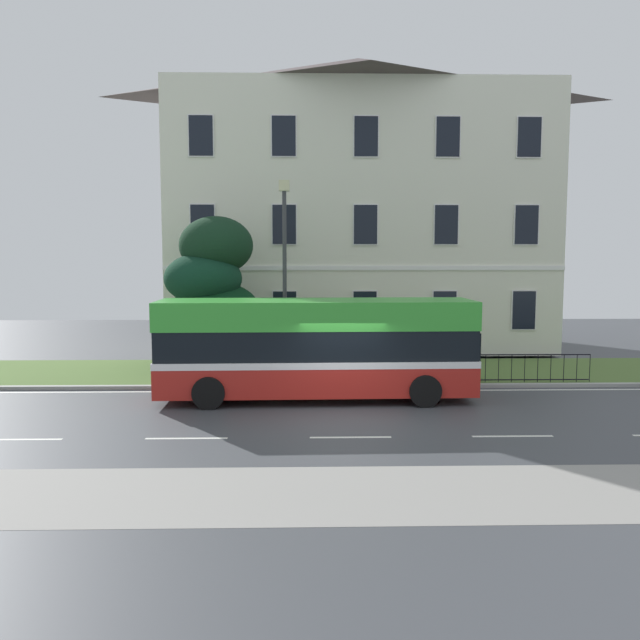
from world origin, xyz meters
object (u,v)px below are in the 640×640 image
(single_decker_bus, at_px, (316,347))
(litter_bin, at_px, (460,364))
(street_lamp_post, at_px, (285,267))
(evergreen_tree, at_px, (214,303))
(georgian_townhouse, at_px, (357,203))

(single_decker_bus, distance_m, litter_bin, 5.67)
(single_decker_bus, distance_m, street_lamp_post, 3.66)
(evergreen_tree, height_order, litter_bin, evergreen_tree)
(georgian_townhouse, xyz_separation_m, evergreen_tree, (-6.09, -6.71, -4.36))
(single_decker_bus, bearing_deg, street_lamp_post, 111.34)
(single_decker_bus, height_order, litter_bin, single_decker_bus)
(georgian_townhouse, bearing_deg, street_lamp_post, -109.28)
(evergreen_tree, relative_size, single_decker_bus, 0.61)
(georgian_townhouse, xyz_separation_m, street_lamp_post, (-3.27, -9.34, -2.96))
(georgian_townhouse, height_order, single_decker_bus, georgian_townhouse)
(evergreen_tree, bearing_deg, georgian_townhouse, 47.76)
(evergreen_tree, distance_m, litter_bin, 9.54)
(georgian_townhouse, xyz_separation_m, single_decker_bus, (-2.22, -11.87, -5.39))
(evergreen_tree, bearing_deg, litter_bin, -17.19)
(street_lamp_post, relative_size, litter_bin, 5.97)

